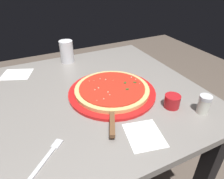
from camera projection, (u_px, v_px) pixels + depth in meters
name	position (u px, v px, depth m)	size (l,w,h in m)	color
restaurant_table	(99.00, 116.00, 0.98)	(0.90, 0.88, 0.76)	black
serving_plate	(112.00, 92.00, 0.87)	(0.38, 0.38, 0.01)	red
pizza	(112.00, 89.00, 0.87)	(0.32, 0.32, 0.02)	#DBB26B
pizza_server	(112.00, 116.00, 0.72)	(0.22, 0.14, 0.01)	silver
cup_tall_drink	(67.00, 52.00, 1.13)	(0.07, 0.07, 0.12)	silver
cup_small_sauce	(172.00, 101.00, 0.78)	(0.06, 0.06, 0.05)	#B2191E
napkin_folded_right	(144.00, 135.00, 0.66)	(0.13, 0.12, 0.00)	white
napkin_loose_left	(17.00, 74.00, 1.03)	(0.12, 0.14, 0.00)	white
fork	(45.00, 160.00, 0.58)	(0.14, 0.14, 0.00)	silver
parmesan_shaker	(204.00, 104.00, 0.75)	(0.05, 0.05, 0.07)	silver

